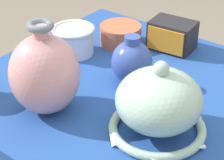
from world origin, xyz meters
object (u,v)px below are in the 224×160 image
object	(u,v)px
cup_wide_porcelain	(74,39)
pot_squat_terracotta	(120,35)
mosaic_tile_box	(172,35)
vase_tall_bulbous	(45,73)
vase_dome_bell	(159,105)
jar_round_cobalt	(132,62)

from	to	relation	value
cup_wide_porcelain	pot_squat_terracotta	bearing A→B (deg)	62.46
mosaic_tile_box	pot_squat_terracotta	xyz separation A→B (m)	(-0.15, -0.07, -0.01)
mosaic_tile_box	cup_wide_porcelain	world-z (taller)	mosaic_tile_box
vase_tall_bulbous	pot_squat_terracotta	bearing A→B (deg)	100.61
vase_tall_bulbous	mosaic_tile_box	world-z (taller)	vase_tall_bulbous
mosaic_tile_box	cup_wide_porcelain	distance (m)	0.32
pot_squat_terracotta	cup_wide_porcelain	bearing A→B (deg)	-117.54
vase_tall_bulbous	cup_wide_porcelain	xyz separation A→B (m)	(-0.15, 0.27, -0.06)
vase_dome_bell	pot_squat_terracotta	size ratio (longest dim) A/B	1.81
vase_tall_bulbous	pot_squat_terracotta	world-z (taller)	vase_tall_bulbous
vase_dome_bell	cup_wide_porcelain	bearing A→B (deg)	157.39
cup_wide_porcelain	jar_round_cobalt	bearing A→B (deg)	-6.49
vase_dome_bell	pot_squat_terracotta	distance (m)	0.48
vase_tall_bulbous	mosaic_tile_box	size ratio (longest dim) A/B	1.64
cup_wide_porcelain	jar_round_cobalt	world-z (taller)	jar_round_cobalt
vase_tall_bulbous	vase_dome_bell	distance (m)	0.29
cup_wide_porcelain	pot_squat_terracotta	distance (m)	0.16
pot_squat_terracotta	vase_dome_bell	bearing A→B (deg)	-42.43
jar_round_cobalt	pot_squat_terracotta	xyz separation A→B (m)	(-0.17, 0.17, -0.03)
mosaic_tile_box	cup_wide_porcelain	size ratio (longest dim) A/B	1.09
vase_dome_bell	pot_squat_terracotta	xyz separation A→B (m)	(-0.35, 0.32, -0.05)
vase_dome_bell	jar_round_cobalt	distance (m)	0.24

